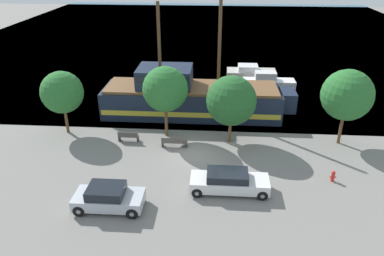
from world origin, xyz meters
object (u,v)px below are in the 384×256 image
(moored_boat_outer, at_px, (268,81))
(bench_promenade_west, at_px, (128,136))
(moored_boat_dockside, at_px, (251,73))
(parked_car_curb_mid, at_px, (229,182))
(fire_hydrant, at_px, (333,176))
(pirate_ship, at_px, (190,97))
(bench_promenade_east, at_px, (174,142))
(parked_car_curb_front, at_px, (108,197))

(moored_boat_outer, bearing_deg, bench_promenade_west, -131.74)
(moored_boat_dockside, height_order, parked_car_curb_mid, moored_boat_dockside)
(moored_boat_dockside, relative_size, bench_promenade_west, 3.54)
(parked_car_curb_mid, bearing_deg, fire_hydrant, 13.27)
(pirate_ship, xyz_separation_m, bench_promenade_east, (-0.70, -6.59, -1.20))
(fire_hydrant, height_order, bench_promenade_west, bench_promenade_west)
(moored_boat_dockside, xyz_separation_m, parked_car_curb_front, (-10.09, -25.40, 0.14))
(parked_car_curb_mid, distance_m, bench_promenade_west, 10.04)
(moored_boat_outer, relative_size, parked_car_curb_front, 1.40)
(moored_boat_dockside, bearing_deg, fire_hydrant, -79.77)
(pirate_ship, height_order, moored_boat_outer, pirate_ship)
(moored_boat_dockside, distance_m, parked_car_curb_front, 27.33)
(parked_car_curb_front, relative_size, bench_promenade_west, 2.52)
(parked_car_curb_front, bearing_deg, fire_hydrant, 15.29)
(moored_boat_dockside, xyz_separation_m, parked_car_curb_mid, (-2.98, -23.20, 0.12))
(parked_car_curb_front, xyz_separation_m, fire_hydrant, (13.98, 3.82, -0.33))
(pirate_ship, bearing_deg, fire_hydrant, -45.57)
(moored_boat_outer, bearing_deg, moored_boat_dockside, 120.37)
(moored_boat_dockside, bearing_deg, bench_promenade_east, -111.76)
(moored_boat_outer, height_order, fire_hydrant, moored_boat_outer)
(moored_boat_dockside, height_order, parked_car_curb_front, moored_boat_dockside)
(moored_boat_dockside, height_order, bench_promenade_east, moored_boat_dockside)
(moored_boat_dockside, xyz_separation_m, fire_hydrant, (3.89, -21.58, -0.19))
(pirate_ship, relative_size, bench_promenade_east, 8.72)
(fire_hydrant, xyz_separation_m, bench_promenade_east, (-10.96, 3.88, 0.04))
(parked_car_curb_front, bearing_deg, parked_car_curb_mid, 17.21)
(pirate_ship, bearing_deg, parked_car_curb_front, -104.61)
(moored_boat_dockside, relative_size, parked_car_curb_front, 1.40)
(moored_boat_outer, bearing_deg, bench_promenade_east, -120.64)
(parked_car_curb_front, bearing_deg, bench_promenade_west, 95.06)
(moored_boat_dockside, height_order, bench_promenade_west, moored_boat_dockside)
(moored_boat_outer, bearing_deg, parked_car_curb_front, -117.65)
(parked_car_curb_front, bearing_deg, bench_promenade_east, 68.56)
(parked_car_curb_mid, bearing_deg, bench_promenade_east, 126.56)
(bench_promenade_east, bearing_deg, moored_boat_dockside, 68.24)
(moored_boat_dockside, bearing_deg, pirate_ship, -119.81)
(parked_car_curb_front, height_order, bench_promenade_east, parked_car_curb_front)
(parked_car_curb_mid, bearing_deg, parked_car_curb_front, -162.79)
(parked_car_curb_front, height_order, fire_hydrant, parked_car_curb_front)
(parked_car_curb_front, relative_size, parked_car_curb_mid, 0.82)
(moored_boat_outer, height_order, parked_car_curb_mid, moored_boat_outer)
(fire_hydrant, relative_size, bench_promenade_west, 0.47)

